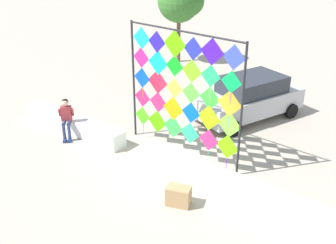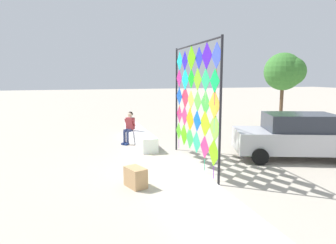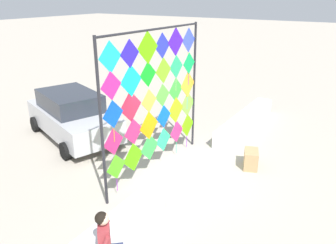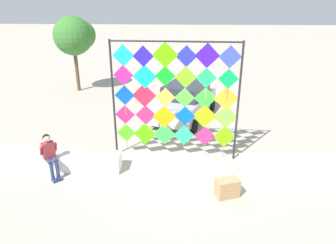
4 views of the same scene
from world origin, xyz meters
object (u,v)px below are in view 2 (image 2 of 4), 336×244
object	(u,v)px
cardboard_box_large	(136,177)
tree_broadleaf	(286,71)
kite_display_rack	(194,97)
seated_vendor	(129,125)
parked_car	(296,136)

from	to	relation	value
cardboard_box_large	tree_broadleaf	distance (m)	13.23
kite_display_rack	tree_broadleaf	xyz separation A→B (m)	(-6.02, 8.15, 0.98)
kite_display_rack	cardboard_box_large	xyz separation A→B (m)	(1.53, -2.29, -2.01)
kite_display_rack	cardboard_box_large	world-z (taller)	kite_display_rack
seated_vendor	cardboard_box_large	bearing A→B (deg)	-7.77
kite_display_rack	tree_broadleaf	distance (m)	10.18
cardboard_box_large	tree_broadleaf	world-z (taller)	tree_broadleaf
seated_vendor	parked_car	xyz separation A→B (m)	(4.13, 5.38, 0.00)
seated_vendor	kite_display_rack	bearing A→B (deg)	22.40
cardboard_box_large	tree_broadleaf	size ratio (longest dim) A/B	0.15
tree_broadleaf	parked_car	bearing A→B (deg)	-34.29
seated_vendor	tree_broadleaf	size ratio (longest dim) A/B	0.33
kite_display_rack	seated_vendor	xyz separation A→B (m)	(-3.79, -1.56, -1.45)
kite_display_rack	parked_car	world-z (taller)	kite_display_rack
parked_car	tree_broadleaf	world-z (taller)	tree_broadleaf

